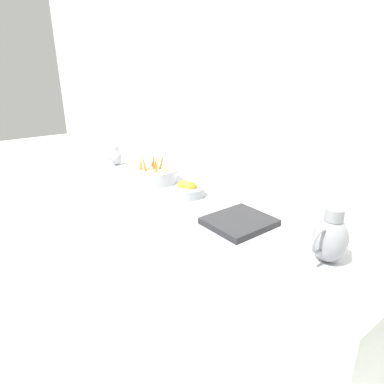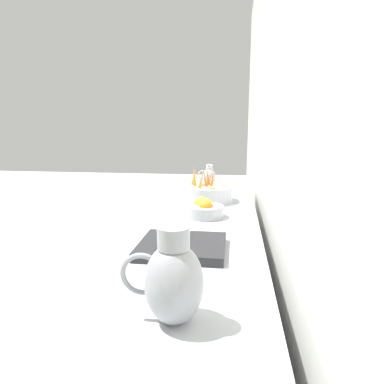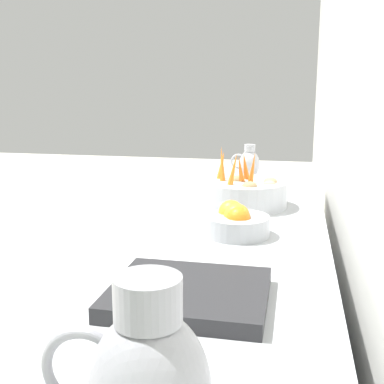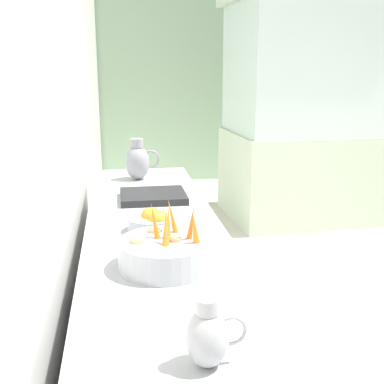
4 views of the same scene
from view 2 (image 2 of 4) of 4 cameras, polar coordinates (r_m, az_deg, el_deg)
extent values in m
cube|color=silver|center=(1.29, 18.72, 16.19)|extent=(0.10, 8.38, 3.00)
cube|color=#ADAFB5|center=(2.00, 1.68, -16.48)|extent=(0.60, 2.65, 0.89)
cylinder|color=#ADAFB5|center=(2.21, 2.64, -0.26)|extent=(0.33, 0.33, 0.10)
torus|color=#ADAFB5|center=(2.22, 2.63, -1.37)|extent=(0.20, 0.20, 0.01)
cone|color=orange|center=(2.20, 0.40, 2.36)|extent=(0.05, 0.07, 0.17)
cone|color=orange|center=(2.11, 1.54, 1.86)|extent=(0.07, 0.05, 0.16)
cone|color=orange|center=(2.24, 0.30, 2.27)|extent=(0.06, 0.05, 0.14)
cone|color=orange|center=(2.17, 2.30, 2.02)|extent=(0.04, 0.09, 0.14)
cone|color=orange|center=(2.22, 2.77, 2.27)|extent=(0.05, 0.10, 0.15)
cone|color=orange|center=(2.15, 3.48, 2.04)|extent=(0.06, 0.08, 0.16)
ellipsoid|color=#9E7F56|center=(2.21, 1.93, 1.01)|extent=(0.05, 0.05, 0.04)
ellipsoid|color=tan|center=(2.16, 5.23, 0.63)|extent=(0.05, 0.04, 0.04)
ellipsoid|color=tan|center=(2.19, 5.31, 0.89)|extent=(0.05, 0.05, 0.04)
ellipsoid|color=#9E7F56|center=(2.10, 3.29, 0.43)|extent=(0.06, 0.05, 0.04)
cylinder|color=#9EA0A5|center=(1.82, 2.25, -3.32)|extent=(0.20, 0.20, 0.06)
sphere|color=orange|center=(1.80, 2.40, -2.60)|extent=(0.07, 0.07, 0.07)
sphere|color=orange|center=(1.86, 1.62, -2.09)|extent=(0.08, 0.08, 0.08)
sphere|color=orange|center=(1.82, 2.21, -2.40)|extent=(0.08, 0.08, 0.08)
sphere|color=orange|center=(1.82, 2.26, -2.42)|extent=(0.08, 0.08, 0.08)
ellipsoid|color=gray|center=(0.86, -3.08, -15.36)|extent=(0.15, 0.15, 0.21)
cylinder|color=gray|center=(0.82, -3.17, -7.79)|extent=(0.08, 0.08, 0.06)
torus|color=gray|center=(0.87, -8.56, -13.73)|extent=(0.11, 0.01, 0.11)
ellipsoid|color=#A3A3A8|center=(2.79, 2.96, 2.65)|extent=(0.10, 0.10, 0.14)
cylinder|color=#A3A3A8|center=(2.78, 2.97, 4.34)|extent=(0.05, 0.05, 0.04)
torus|color=#A3A3A8|center=(2.80, 1.81, 2.96)|extent=(0.08, 0.01, 0.08)
cube|color=#232326|center=(1.35, -1.67, -9.28)|extent=(0.34, 0.30, 0.04)
camera|label=1|loc=(1.42, -79.42, 14.90)|focal=30.29mm
camera|label=3|loc=(0.25, 10.48, 4.70)|focal=46.55mm
camera|label=4|loc=(3.77, 7.31, 14.22)|focal=46.40mm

